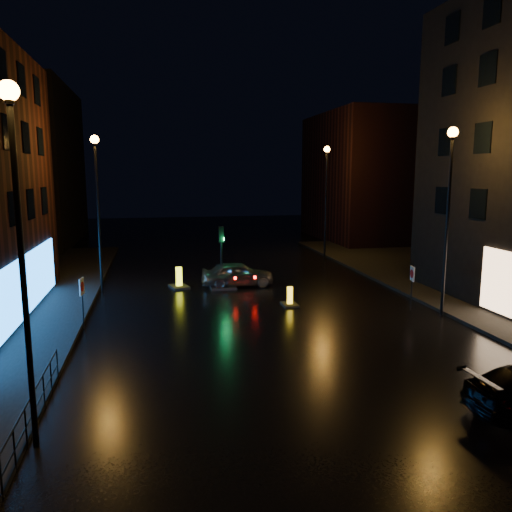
# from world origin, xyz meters

# --- Properties ---
(ground) EXTENTS (120.00, 120.00, 0.00)m
(ground) POSITION_xyz_m (0.00, 0.00, 0.00)
(ground) COLOR black
(ground) RESTS_ON ground
(building_far_left) EXTENTS (8.00, 16.00, 14.00)m
(building_far_left) POSITION_xyz_m (-16.00, 35.00, 7.00)
(building_far_left) COLOR black
(building_far_left) RESTS_ON ground
(building_far_right) EXTENTS (8.00, 14.00, 12.00)m
(building_far_right) POSITION_xyz_m (15.00, 32.00, 6.00)
(building_far_right) COLOR black
(building_far_right) RESTS_ON ground
(street_lamp_lnear) EXTENTS (0.44, 0.44, 8.37)m
(street_lamp_lnear) POSITION_xyz_m (-7.80, -2.00, 5.56)
(street_lamp_lnear) COLOR black
(street_lamp_lnear) RESTS_ON ground
(street_lamp_lfar) EXTENTS (0.44, 0.44, 8.37)m
(street_lamp_lfar) POSITION_xyz_m (-7.80, 14.00, 5.56)
(street_lamp_lfar) COLOR black
(street_lamp_lfar) RESTS_ON ground
(street_lamp_rnear) EXTENTS (0.44, 0.44, 8.37)m
(street_lamp_rnear) POSITION_xyz_m (7.80, 6.00, 5.56)
(street_lamp_rnear) COLOR black
(street_lamp_rnear) RESTS_ON ground
(street_lamp_rfar) EXTENTS (0.44, 0.44, 8.37)m
(street_lamp_rfar) POSITION_xyz_m (7.80, 22.00, 5.56)
(street_lamp_rfar) COLOR black
(street_lamp_rfar) RESTS_ON ground
(traffic_signal) EXTENTS (1.40, 2.40, 3.45)m
(traffic_signal) POSITION_xyz_m (-1.20, 14.00, 0.50)
(traffic_signal) COLOR black
(traffic_signal) RESTS_ON ground
(guard_railing) EXTENTS (0.05, 6.04, 1.00)m
(guard_railing) POSITION_xyz_m (-8.00, -1.00, 0.74)
(guard_railing) COLOR black
(guard_railing) RESTS_ON ground
(silver_hatchback) EXTENTS (4.13, 1.69, 1.40)m
(silver_hatchback) POSITION_xyz_m (-0.30, 13.85, 0.70)
(silver_hatchback) COLOR #9C9DA3
(silver_hatchback) RESTS_ON ground
(bollard_near) EXTENTS (0.72, 1.08, 0.94)m
(bollard_near) POSITION_xyz_m (1.51, 9.12, 0.21)
(bollard_near) COLOR black
(bollard_near) RESTS_ON ground
(bollard_far) EXTENTS (1.22, 1.54, 1.19)m
(bollard_far) POSITION_xyz_m (-3.62, 14.09, 0.26)
(bollard_far) COLOR black
(bollard_far) RESTS_ON ground
(road_sign_left) EXTENTS (0.14, 0.52, 2.16)m
(road_sign_left) POSITION_xyz_m (-7.90, 7.28, 1.62)
(road_sign_left) COLOR black
(road_sign_left) RESTS_ON ground
(road_sign_right) EXTENTS (0.14, 0.51, 2.12)m
(road_sign_right) POSITION_xyz_m (6.88, 7.12, 1.59)
(road_sign_right) COLOR black
(road_sign_right) RESTS_ON ground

